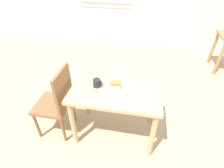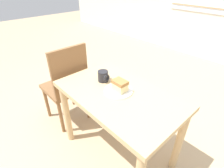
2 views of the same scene
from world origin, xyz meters
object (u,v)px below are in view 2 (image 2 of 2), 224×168
at_px(dining_table_near, 119,105).
at_px(cake_slice, 120,85).
at_px(chair_near_window, 67,84).
at_px(coffee_mug, 103,76).
at_px(plate, 118,91).

xyz_separation_m(dining_table_near, cake_slice, (-0.01, 0.01, 0.18)).
height_order(dining_table_near, chair_near_window, chair_near_window).
relative_size(chair_near_window, cake_slice, 8.34).
height_order(cake_slice, coffee_mug, cake_slice).
distance_m(cake_slice, coffee_mug, 0.21).
bearing_deg(plate, dining_table_near, -29.13).
relative_size(chair_near_window, plate, 4.22).
xyz_separation_m(dining_table_near, chair_near_window, (-0.69, -0.09, -0.09)).
bearing_deg(plate, coffee_mug, 175.85).
relative_size(chair_near_window, coffee_mug, 9.75).
xyz_separation_m(dining_table_near, plate, (-0.01, 0.01, 0.13)).
xyz_separation_m(plate, cake_slice, (0.01, 0.01, 0.05)).
distance_m(dining_table_near, cake_slice, 0.18).
xyz_separation_m(dining_table_near, coffee_mug, (-0.22, 0.02, 0.17)).
bearing_deg(plate, chair_near_window, -171.61).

